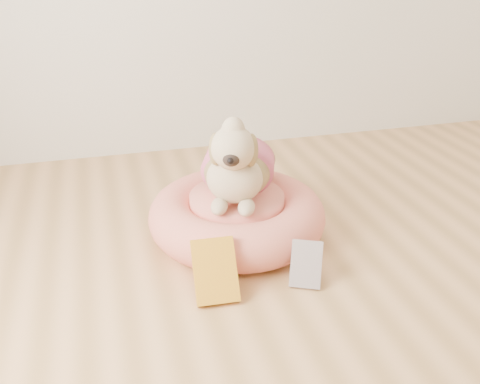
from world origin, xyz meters
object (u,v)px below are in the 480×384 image
object	(u,v)px
pet_bed	(237,216)
dog	(237,151)
book_yellow	(215,271)
book_white	(306,264)

from	to	relation	value
pet_bed	dog	xyz separation A→B (m)	(0.00, 0.00, 0.29)
dog	book_yellow	world-z (taller)	dog
pet_bed	book_yellow	size ratio (longest dim) A/B	3.23
book_yellow	book_white	bearing A→B (deg)	1.06
pet_bed	book_yellow	distance (m)	0.44
dog	book_yellow	xyz separation A→B (m)	(-0.19, -0.40, -0.29)
pet_bed	book_white	world-z (taller)	pet_bed
book_yellow	book_white	size ratio (longest dim) A/B	1.32
pet_bed	book_yellow	xyz separation A→B (m)	(-0.19, -0.40, 0.01)
pet_bed	book_white	xyz separation A→B (m)	(0.15, -0.41, -0.02)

